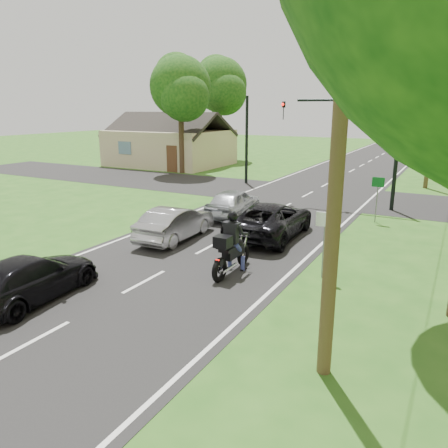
{
  "coord_description": "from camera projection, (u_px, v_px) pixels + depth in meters",
  "views": [
    {
      "loc": [
        8.16,
        -9.83,
        5.2
      ],
      "look_at": [
        1.17,
        3.0,
        1.3
      ],
      "focal_mm": 35.0,
      "sensor_mm": 36.0,
      "label": 1
    }
  ],
  "objects": [
    {
      "name": "ground",
      "position": [
        144.0,
        282.0,
        13.45
      ],
      "size": [
        140.0,
        140.0,
        0.0
      ],
      "primitive_type": "plane",
      "color": "#275618",
      "rests_on": "ground"
    },
    {
      "name": "road",
      "position": [
        270.0,
        215.0,
        21.94
      ],
      "size": [
        8.0,
        100.0,
        0.01
      ],
      "primitive_type": "cube",
      "color": "black",
      "rests_on": "ground"
    },
    {
      "name": "cross_road",
      "position": [
        308.0,
        194.0,
        27.03
      ],
      "size": [
        60.0,
        7.0,
        0.01
      ],
      "primitive_type": "cube",
      "color": "black",
      "rests_on": "ground"
    },
    {
      "name": "motorcycle_rider",
      "position": [
        231.0,
        249.0,
        13.95
      ],
      "size": [
        0.68,
        2.41,
        2.08
      ],
      "rotation": [
        0.0,
        0.0,
        -0.0
      ],
      "color": "black",
      "rests_on": "ground"
    },
    {
      "name": "dark_suv",
      "position": [
        271.0,
        220.0,
        18.02
      ],
      "size": [
        2.56,
        5.24,
        1.43
      ],
      "primitive_type": "imported",
      "rotation": [
        0.0,
        0.0,
        3.18
      ],
      "color": "black",
      "rests_on": "road"
    },
    {
      "name": "silver_sedan",
      "position": [
        175.0,
        223.0,
        17.64
      ],
      "size": [
        1.61,
        4.15,
        1.35
      ],
      "primitive_type": "imported",
      "rotation": [
        0.0,
        0.0,
        3.19
      ],
      "color": "#A7A7AC",
      "rests_on": "road"
    },
    {
      "name": "silver_suv",
      "position": [
        234.0,
        202.0,
        21.4
      ],
      "size": [
        1.96,
        4.2,
        1.39
      ],
      "primitive_type": "imported",
      "rotation": [
        0.0,
        0.0,
        3.22
      ],
      "color": "#AFB3B7",
      "rests_on": "road"
    },
    {
      "name": "dark_car_behind",
      "position": [
        30.0,
        278.0,
        12.08
      ],
      "size": [
        2.18,
        4.48,
        1.26
      ],
      "primitive_type": "imported",
      "rotation": [
        0.0,
        0.0,
        3.24
      ],
      "color": "black",
      "rests_on": "road"
    },
    {
      "name": "traffic_signal",
      "position": [
        361.0,
        129.0,
        22.72
      ],
      "size": [
        6.38,
        0.44,
        6.0
      ],
      "color": "black",
      "rests_on": "ground"
    },
    {
      "name": "signal_pole_far",
      "position": [
        247.0,
        140.0,
        30.36
      ],
      "size": [
        0.2,
        0.2,
        6.0
      ],
      "primitive_type": "cylinder",
      "color": "black",
      "rests_on": "ground"
    },
    {
      "name": "utility_pole_near",
      "position": [
        340.0,
        115.0,
        7.58
      ],
      "size": [
        1.6,
        0.28,
        10.0
      ],
      "color": "brown",
      "rests_on": "ground"
    },
    {
      "name": "utility_pole_far",
      "position": [
        434.0,
        110.0,
        27.95
      ],
      "size": [
        1.6,
        0.28,
        10.0
      ],
      "color": "brown",
      "rests_on": "ground"
    },
    {
      "name": "sign_white",
      "position": [
        324.0,
        229.0,
        13.4
      ],
      "size": [
        0.55,
        0.07,
        2.12
      ],
      "color": "slate",
      "rests_on": "ground"
    },
    {
      "name": "sign_green",
      "position": [
        378.0,
        189.0,
        20.1
      ],
      "size": [
        0.55,
        0.07,
        2.12
      ],
      "color": "slate",
      "rests_on": "ground"
    },
    {
      "name": "tree_left_near",
      "position": [
        182.0,
        90.0,
        33.98
      ],
      "size": [
        5.12,
        4.96,
        9.22
      ],
      "color": "#332316",
      "rests_on": "ground"
    },
    {
      "name": "tree_left_far",
      "position": [
        221.0,
        88.0,
        43.2
      ],
      "size": [
        5.76,
        5.58,
        10.14
      ],
      "color": "#332316",
      "rests_on": "ground"
    },
    {
      "name": "house",
      "position": [
        170.0,
        146.0,
        40.76
      ],
      "size": [
        10.2,
        8.0,
        4.84
      ],
      "color": "tan",
      "rests_on": "ground"
    }
  ]
}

